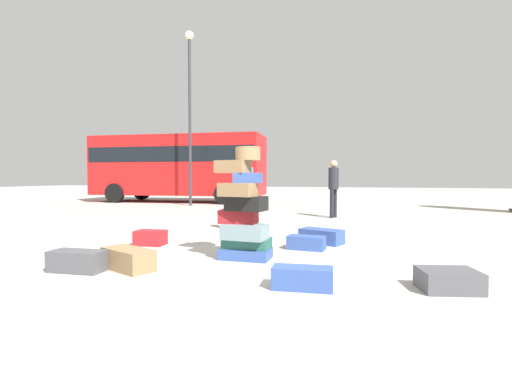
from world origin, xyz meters
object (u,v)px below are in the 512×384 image
(suitcase_tower, at_px, (243,213))
(person_tourist_with_camera, at_px, (246,188))
(suitcase_navy_behind_tower, at_px, (302,278))
(parked_bus, at_px, (179,164))
(suitcase_navy_left_side, at_px, (306,243))
(suitcase_maroon_right_side, at_px, (150,238))
(suitcase_charcoal_upright_blue, at_px, (77,261))
(suitcase_charcoal_foreground_far, at_px, (448,280))
(suitcase_brown_foreground_near, at_px, (128,259))
(person_bearded_onlooker, at_px, (334,183))
(lamp_post, at_px, (190,95))
(suitcase_navy_white_trunk, at_px, (321,236))

(suitcase_tower, distance_m, person_tourist_with_camera, 2.65)
(suitcase_tower, xyz_separation_m, suitcase_navy_behind_tower, (1.05, -1.21, -0.55))
(person_tourist_with_camera, bearing_deg, parked_bus, -172.39)
(suitcase_navy_left_side, distance_m, parked_bus, 12.89)
(suitcase_maroon_right_side, xyz_separation_m, suitcase_charcoal_upright_blue, (0.11, -1.88, 0.00))
(suitcase_tower, xyz_separation_m, person_tourist_with_camera, (-0.75, 2.53, 0.30))
(suitcase_maroon_right_side, xyz_separation_m, suitcase_charcoal_foreground_far, (4.46, -1.48, -0.02))
(suitcase_charcoal_upright_blue, bearing_deg, suitcase_brown_foreground_near, 21.12)
(person_bearded_onlooker, bearing_deg, suitcase_charcoal_foreground_far, 32.92)
(suitcase_maroon_right_side, xyz_separation_m, lamp_post, (-3.32, 8.47, 4.47))
(suitcase_navy_behind_tower, bearing_deg, suitcase_navy_left_side, 92.80)
(suitcase_charcoal_upright_blue, bearing_deg, suitcase_navy_behind_tower, -2.35)
(suitcase_maroon_right_side, distance_m, lamp_post, 10.13)
(suitcase_navy_left_side, height_order, parked_bus, parked_bus)
(suitcase_charcoal_foreground_far, bearing_deg, suitcase_brown_foreground_near, 170.02)
(suitcase_navy_behind_tower, bearing_deg, person_tourist_with_camera, 111.43)
(suitcase_navy_behind_tower, relative_size, person_bearded_onlooker, 0.38)
(suitcase_maroon_right_side, xyz_separation_m, parked_bus, (-4.95, 10.59, 1.70))
(suitcase_navy_left_side, relative_size, person_tourist_with_camera, 0.37)
(suitcase_navy_behind_tower, bearing_deg, suitcase_charcoal_foreground_far, 9.11)
(person_tourist_with_camera, distance_m, lamp_post, 8.74)
(suitcase_navy_white_trunk, xyz_separation_m, person_bearded_onlooker, (-0.10, 4.41, 0.88))
(suitcase_charcoal_foreground_far, xyz_separation_m, suitcase_navy_behind_tower, (-1.49, -0.35, 0.01))
(suitcase_maroon_right_side, distance_m, person_bearded_onlooker, 6.14)
(suitcase_maroon_right_side, relative_size, parked_bus, 0.06)
(suitcase_navy_behind_tower, height_order, person_tourist_with_camera, person_tourist_with_camera)
(suitcase_tower, bearing_deg, suitcase_navy_white_trunk, 59.33)
(suitcase_tower, relative_size, suitcase_charcoal_foreground_far, 2.81)
(suitcase_charcoal_upright_blue, distance_m, suitcase_charcoal_foreground_far, 4.37)
(parked_bus, bearing_deg, suitcase_maroon_right_side, -69.00)
(suitcase_charcoal_foreground_far, bearing_deg, suitcase_maroon_right_side, 149.48)
(suitcase_tower, height_order, person_tourist_with_camera, suitcase_tower)
(suitcase_maroon_right_side, relative_size, person_tourist_with_camera, 0.31)
(suitcase_charcoal_upright_blue, xyz_separation_m, person_tourist_with_camera, (1.06, 3.79, 0.84))
(suitcase_tower, height_order, suitcase_navy_white_trunk, suitcase_tower)
(suitcase_navy_left_side, relative_size, suitcase_maroon_right_side, 1.19)
(suitcase_charcoal_foreground_far, distance_m, person_bearded_onlooker, 7.14)
(suitcase_navy_white_trunk, xyz_separation_m, lamp_post, (-6.20, 7.47, 4.47))
(suitcase_navy_left_side, height_order, suitcase_charcoal_foreground_far, suitcase_navy_left_side)
(suitcase_brown_foreground_near, height_order, parked_bus, parked_bus)
(suitcase_maroon_right_side, height_order, person_bearded_onlooker, person_bearded_onlooker)
(suitcase_navy_white_trunk, bearing_deg, suitcase_navy_left_side, -83.21)
(suitcase_charcoal_upright_blue, distance_m, suitcase_navy_behind_tower, 2.86)
(parked_bus, bearing_deg, suitcase_brown_foreground_near, -69.31)
(parked_bus, bearing_deg, suitcase_navy_behind_tower, -61.53)
(suitcase_maroon_right_side, bearing_deg, person_bearded_onlooker, 58.40)
(suitcase_charcoal_foreground_far, bearing_deg, suitcase_navy_left_side, 121.68)
(suitcase_navy_left_side, xyz_separation_m, suitcase_charcoal_upright_blue, (-2.59, -2.23, 0.02))
(suitcase_charcoal_foreground_far, distance_m, suitcase_navy_behind_tower, 1.53)
(person_bearded_onlooker, distance_m, person_tourist_with_camera, 3.84)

